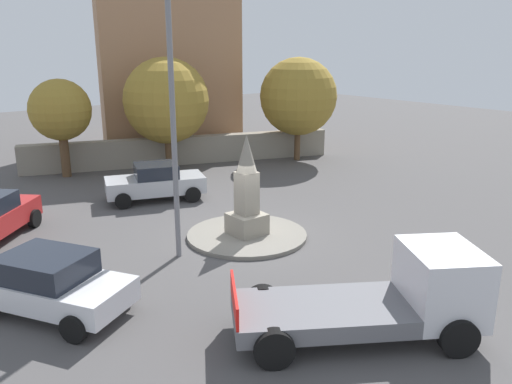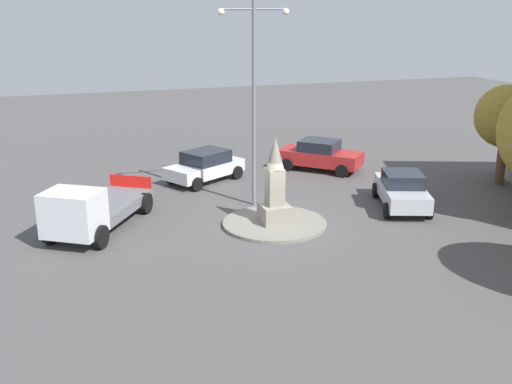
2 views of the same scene
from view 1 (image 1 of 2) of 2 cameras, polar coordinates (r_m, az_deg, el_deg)
ground_plane at (r=17.46m, az=-1.00°, el=-4.96°), size 80.00×80.00×0.00m
traffic_island at (r=17.43m, az=-1.00°, el=-4.76°), size 4.02×4.02×0.13m
monument at (r=16.98m, az=-1.03°, el=-0.33°), size 1.08×1.08×3.34m
streetlamp at (r=14.93m, az=-9.28°, el=10.98°), size 2.92×0.28×8.34m
car_white_waiting at (r=13.44m, az=-21.77°, el=-9.28°), size 4.19×3.42×1.49m
car_silver_near_island at (r=21.71m, az=-11.02°, el=1.10°), size 2.93×4.30×1.52m
truck_white_approaching at (r=11.93m, az=14.52°, el=-11.09°), size 4.50×5.54×1.99m
stone_boundary_wall at (r=28.13m, az=-8.06°, el=4.58°), size 6.39×15.60×1.46m
corner_building at (r=32.49m, az=-9.99°, el=13.60°), size 9.15×9.58×9.97m
tree_near_wall at (r=26.59m, az=-9.87°, el=9.88°), size 4.28×4.28×5.64m
tree_mid_cluster at (r=28.52m, az=4.68°, el=10.44°), size 4.18×4.18×5.58m
tree_far_corner at (r=26.36m, az=-20.77°, el=8.39°), size 2.90×2.90×4.69m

